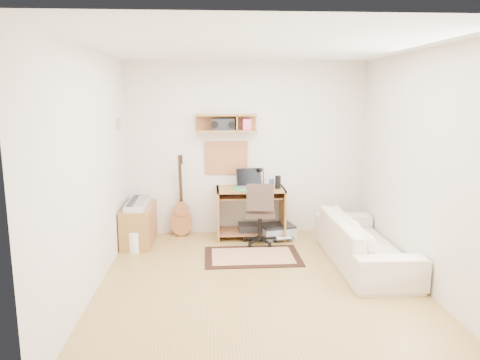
{
  "coord_description": "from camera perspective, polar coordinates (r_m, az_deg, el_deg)",
  "views": [
    {
      "loc": [
        -0.51,
        -4.85,
        2.11
      ],
      "look_at": [
        -0.15,
        1.05,
        1.0
      ],
      "focal_mm": 34.16,
      "sensor_mm": 36.0,
      "label": 1
    }
  ],
  "objects": [
    {
      "name": "boombox",
      "position": [
        6.74,
        -2.13,
        6.96
      ],
      "size": [
        0.34,
        0.15,
        0.17
      ],
      "primitive_type": "cube",
      "color": "black",
      "rests_on": "wall_shelf"
    },
    {
      "name": "desk_lamp",
      "position": [
        6.87,
        2.94,
        0.4
      ],
      "size": [
        0.09,
        0.09,
        0.28
      ],
      "primitive_type": null,
      "color": "black",
      "rests_on": "desk"
    },
    {
      "name": "speaker",
      "position": [
        6.72,
        4.76,
        -0.26
      ],
      "size": [
        0.09,
        0.09,
        0.19
      ],
      "primitive_type": "cylinder",
      "color": "black",
      "rests_on": "desk"
    },
    {
      "name": "sofa",
      "position": [
        5.96,
        15.26,
        -6.5
      ],
      "size": [
        0.59,
        2.01,
        0.78
      ],
      "primitive_type": "imported",
      "rotation": [
        0.0,
        0.0,
        1.57
      ],
      "color": "beige",
      "rests_on": "floor"
    },
    {
      "name": "cabinet",
      "position": [
        6.74,
        -12.54,
        -5.42
      ],
      "size": [
        0.4,
        0.9,
        0.55
      ],
      "primitive_type": "cube",
      "color": "olive",
      "rests_on": "floor"
    },
    {
      "name": "floor",
      "position": [
        5.32,
        2.37,
        -12.81
      ],
      "size": [
        3.6,
        4.0,
        0.01
      ],
      "primitive_type": "cube",
      "color": "#AB8547",
      "rests_on": "ground"
    },
    {
      "name": "left_wall",
      "position": [
        5.09,
        -18.19,
        0.94
      ],
      "size": [
        0.01,
        4.0,
        2.6
      ],
      "primitive_type": "cube",
      "color": "beige",
      "rests_on": "ground"
    },
    {
      "name": "laptop",
      "position": [
        6.69,
        1.4,
        0.14
      ],
      "size": [
        0.44,
        0.44,
        0.28
      ],
      "primitive_type": null,
      "rotation": [
        0.0,
        0.0,
        0.2
      ],
      "color": "silver",
      "rests_on": "desk"
    },
    {
      "name": "ceiling",
      "position": [
        4.9,
        2.61,
        16.42
      ],
      "size": [
        3.6,
        4.0,
        0.01
      ],
      "primitive_type": "cube",
      "color": "white",
      "rests_on": "ground"
    },
    {
      "name": "task_chair",
      "position": [
        6.5,
        2.53,
        -4.08
      ],
      "size": [
        0.52,
        0.52,
        0.92
      ],
      "primitive_type": null,
      "rotation": [
        0.0,
        0.0,
        -0.11
      ],
      "color": "#34261E",
      "rests_on": "floor"
    },
    {
      "name": "right_wall",
      "position": [
        5.44,
        21.77,
        1.31
      ],
      "size": [
        0.01,
        4.0,
        2.6
      ],
      "primitive_type": "cube",
      "color": "beige",
      "rests_on": "ground"
    },
    {
      "name": "waste_basket",
      "position": [
        6.45,
        -12.97,
        -7.41
      ],
      "size": [
        0.27,
        0.27,
        0.28
      ],
      "primitive_type": "cylinder",
      "rotation": [
        0.0,
        0.0,
        0.17
      ],
      "color": "white",
      "rests_on": "floor"
    },
    {
      "name": "pencil_cup",
      "position": [
        6.86,
        3.97,
        -0.35
      ],
      "size": [
        0.08,
        0.08,
        0.11
      ],
      "primitive_type": "cylinder",
      "color": "#335499",
      "rests_on": "desk"
    },
    {
      "name": "wall_shelf",
      "position": [
        6.74,
        -1.72,
        7.14
      ],
      "size": [
        0.9,
        0.25,
        0.26
      ],
      "primitive_type": "cube",
      "color": "olive",
      "rests_on": "back_wall"
    },
    {
      "name": "wall_photo",
      "position": [
        6.49,
        -14.95,
        6.83
      ],
      "size": [
        0.02,
        0.2,
        0.15
      ],
      "primitive_type": "cube",
      "color": "#4C8CBF",
      "rests_on": "left_wall"
    },
    {
      "name": "rug",
      "position": [
        6.11,
        1.56,
        -9.5
      ],
      "size": [
        1.26,
        0.85,
        0.02
      ],
      "primitive_type": "cube",
      "rotation": [
        0.0,
        0.0,
        0.01
      ],
      "color": "beige",
      "rests_on": "floor"
    },
    {
      "name": "guitar",
      "position": [
        6.89,
        -7.42,
        -2.0
      ],
      "size": [
        0.33,
        0.22,
        1.23
      ],
      "primitive_type": null,
      "rotation": [
        0.0,
        0.0,
        -0.04
      ],
      "color": "#A05D31",
      "rests_on": "floor"
    },
    {
      "name": "desk",
      "position": [
        6.82,
        1.31,
        -4.1
      ],
      "size": [
        1.0,
        0.55,
        0.75
      ],
      "primitive_type": null,
      "color": "olive",
      "rests_on": "floor"
    },
    {
      "name": "music_keyboard",
      "position": [
        6.67,
        -12.65,
        -2.84
      ],
      "size": [
        0.26,
        0.84,
        0.07
      ],
      "primitive_type": "cube",
      "color": "#B2B5BA",
      "rests_on": "cabinet"
    },
    {
      "name": "cork_board",
      "position": [
        6.9,
        -1.72,
        2.79
      ],
      "size": [
        0.64,
        0.03,
        0.49
      ],
      "primitive_type": "cube",
      "color": "tan",
      "rests_on": "back_wall"
    },
    {
      "name": "back_wall",
      "position": [
        6.92,
        0.75,
        3.91
      ],
      "size": [
        3.6,
        0.01,
        2.6
      ],
      "primitive_type": "cube",
      "color": "beige",
      "rests_on": "ground"
    },
    {
      "name": "printer",
      "position": [
        6.9,
        4.67,
        -6.46
      ],
      "size": [
        0.57,
        0.49,
        0.19
      ],
      "primitive_type": "cube",
      "rotation": [
        0.0,
        0.0,
        0.25
      ],
      "color": "#A5A8AA",
      "rests_on": "floor"
    }
  ]
}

